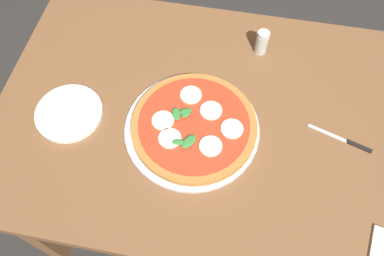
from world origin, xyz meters
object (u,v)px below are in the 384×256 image
object	(u,v)px
serving_tray	(192,129)
pizza	(194,125)
pepper_shaker	(262,42)
dining_table	(220,133)
plate_white	(69,113)
knife	(348,141)

from	to	relation	value
serving_tray	pizza	xyz separation A→B (m)	(-0.01, -0.00, 0.02)
serving_tray	pepper_shaker	xyz separation A→B (m)	(-0.16, -0.32, 0.03)
pepper_shaker	dining_table	bearing A→B (deg)	72.92
plate_white	knife	size ratio (longest dim) A/B	1.09
dining_table	knife	bearing A→B (deg)	177.30
pizza	plate_white	xyz separation A→B (m)	(0.36, 0.02, -0.02)
plate_white	knife	bearing A→B (deg)	-175.81
plate_white	pepper_shaker	size ratio (longest dim) A/B	2.36
dining_table	pizza	distance (m)	0.15
serving_tray	knife	bearing A→B (deg)	-174.37
dining_table	knife	size ratio (longest dim) A/B	7.50
dining_table	pepper_shaker	world-z (taller)	pepper_shaker
dining_table	pizza	world-z (taller)	pizza
pizza	plate_white	size ratio (longest dim) A/B	1.82
pizza	dining_table	bearing A→B (deg)	-141.78
pizza	pepper_shaker	world-z (taller)	pepper_shaker
dining_table	plate_white	bearing A→B (deg)	9.71
dining_table	knife	world-z (taller)	knife
dining_table	pepper_shaker	size ratio (longest dim) A/B	16.18
pizza	knife	size ratio (longest dim) A/B	1.98
plate_white	pepper_shaker	xyz separation A→B (m)	(-0.51, -0.33, 0.03)
serving_tray	knife	size ratio (longest dim) A/B	2.14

